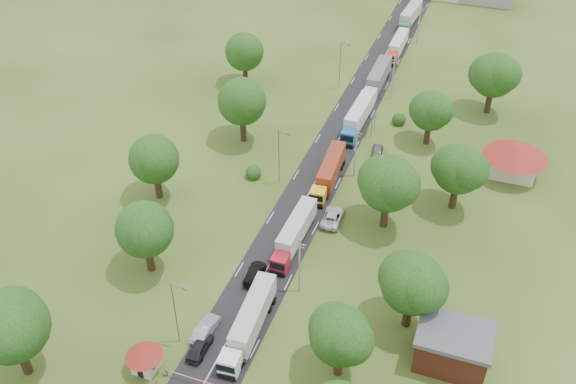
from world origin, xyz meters
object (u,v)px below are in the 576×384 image
at_px(car_lane_mid, 206,329).
at_px(car_lane_front, 200,347).
at_px(boom_barrier, 191,378).
at_px(truck_0, 250,321).
at_px(guard_booth, 144,357).
at_px(info_sign, 374,119).

bearing_deg(car_lane_mid, car_lane_front, 103.97).
xyz_separation_m(boom_barrier, truck_0, (3.54, 9.14, 1.22)).
distance_m(guard_booth, info_sign, 61.27).
bearing_deg(car_lane_mid, boom_barrier, 105.38).
bearing_deg(info_sign, car_lane_mid, -98.84).
relative_size(guard_booth, car_lane_mid, 0.86).
bearing_deg(truck_0, guard_booth, -135.75).
xyz_separation_m(truck_0, car_lane_mid, (-5.18, -1.89, -1.27)).
height_order(boom_barrier, truck_0, truck_0).
bearing_deg(guard_booth, car_lane_mid, 59.93).
relative_size(truck_0, car_lane_mid, 2.83).
relative_size(boom_barrier, info_sign, 2.25).
bearing_deg(info_sign, car_lane_front, -97.83).
xyz_separation_m(boom_barrier, car_lane_front, (-1.08, 4.47, -0.08)).
distance_m(info_sign, truck_0, 50.96).
xyz_separation_m(boom_barrier, car_lane_mid, (-1.64, 7.25, -0.05)).
xyz_separation_m(guard_booth, car_lane_front, (4.76, 4.47, -1.36)).
bearing_deg(truck_0, car_lane_mid, -160.00).
height_order(truck_0, car_lane_mid, truck_0).
height_order(boom_barrier, guard_booth, guard_booth).
xyz_separation_m(info_sign, car_lane_mid, (-8.20, -52.75, -2.16)).
distance_m(boom_barrier, info_sign, 60.39).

